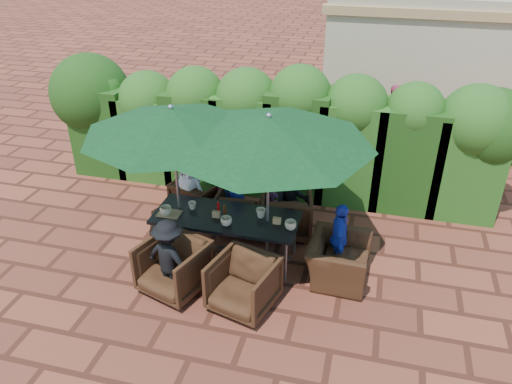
% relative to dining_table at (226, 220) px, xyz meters
% --- Properties ---
extents(ground, '(80.00, 80.00, 0.00)m').
position_rel_dining_table_xyz_m(ground, '(0.17, 0.09, -0.67)').
color(ground, brown).
rests_on(ground, ground).
extents(dining_table, '(2.23, 0.90, 0.75)m').
position_rel_dining_table_xyz_m(dining_table, '(0.00, 0.00, 0.00)').
color(dining_table, black).
rests_on(dining_table, ground).
extents(umbrella_left, '(2.63, 2.63, 2.46)m').
position_rel_dining_table_xyz_m(umbrella_left, '(-0.77, 0.02, 1.54)').
color(umbrella_left, gray).
rests_on(umbrella_left, ground).
extents(umbrella_right, '(2.98, 2.98, 2.46)m').
position_rel_dining_table_xyz_m(umbrella_right, '(0.64, 0.03, 1.54)').
color(umbrella_right, gray).
rests_on(umbrella_right, ground).
extents(chair_far_left, '(0.94, 0.91, 0.79)m').
position_rel_dining_table_xyz_m(chair_far_left, '(-0.86, 1.06, -0.28)').
color(chair_far_left, black).
rests_on(chair_far_left, ground).
extents(chair_far_mid, '(0.80, 0.75, 0.81)m').
position_rel_dining_table_xyz_m(chair_far_mid, '(0.01, 0.84, -0.27)').
color(chair_far_mid, black).
rests_on(chair_far_mid, ground).
extents(chair_far_right, '(0.98, 0.94, 0.86)m').
position_rel_dining_table_xyz_m(chair_far_right, '(0.77, 0.89, -0.25)').
color(chair_far_right, black).
rests_on(chair_far_right, ground).
extents(chair_near_left, '(1.05, 1.01, 0.87)m').
position_rel_dining_table_xyz_m(chair_near_left, '(-0.50, -0.95, -0.24)').
color(chair_near_left, black).
rests_on(chair_near_left, ground).
extents(chair_near_right, '(0.98, 0.95, 0.84)m').
position_rel_dining_table_xyz_m(chair_near_right, '(0.56, -1.05, -0.26)').
color(chair_near_right, black).
rests_on(chair_near_right, ground).
extents(chair_end_right, '(0.69, 1.02, 0.86)m').
position_rel_dining_table_xyz_m(chair_end_right, '(1.75, -0.10, -0.24)').
color(chair_end_right, black).
rests_on(chair_end_right, ground).
extents(adult_far_left, '(0.70, 0.56, 1.24)m').
position_rel_dining_table_xyz_m(adult_far_left, '(-0.92, 0.86, -0.05)').
color(adult_far_left, white).
rests_on(adult_far_left, ground).
extents(adult_far_mid, '(0.57, 0.52, 1.31)m').
position_rel_dining_table_xyz_m(adult_far_mid, '(-0.10, 0.89, -0.02)').
color(adult_far_mid, '#2135B7').
rests_on(adult_far_mid, ground).
extents(adult_far_right, '(0.68, 0.52, 1.25)m').
position_rel_dining_table_xyz_m(adult_far_right, '(0.85, 0.88, -0.05)').
color(adult_far_right, black).
rests_on(adult_far_right, ground).
extents(adult_near_left, '(0.82, 0.54, 1.18)m').
position_rel_dining_table_xyz_m(adult_near_left, '(-0.52, -1.00, -0.08)').
color(adult_near_left, black).
rests_on(adult_near_left, ground).
extents(adult_end_right, '(0.46, 0.73, 1.15)m').
position_rel_dining_table_xyz_m(adult_end_right, '(1.73, 0.08, -0.10)').
color(adult_end_right, '#2135B7').
rests_on(adult_end_right, ground).
extents(child_left, '(0.38, 0.36, 0.85)m').
position_rel_dining_table_xyz_m(child_left, '(-0.43, 1.06, -0.25)').
color(child_left, '#C6466A').
rests_on(child_left, ground).
extents(child_right, '(0.33, 0.29, 0.78)m').
position_rel_dining_table_xyz_m(child_right, '(0.47, 1.07, -0.28)').
color(child_right, '#A652B2').
rests_on(child_right, ground).
extents(pedestrian_a, '(1.81, 0.87, 1.86)m').
position_rel_dining_table_xyz_m(pedestrian_a, '(1.65, 4.29, 0.25)').
color(pedestrian_a, green).
rests_on(pedestrian_a, ground).
extents(pedestrian_b, '(0.90, 0.74, 1.62)m').
position_rel_dining_table_xyz_m(pedestrian_b, '(2.36, 4.54, 0.14)').
color(pedestrian_b, '#C6466A').
rests_on(pedestrian_b, ground).
extents(pedestrian_c, '(1.10, 0.86, 1.57)m').
position_rel_dining_table_xyz_m(pedestrian_c, '(3.72, 4.42, 0.11)').
color(pedestrian_c, '#94969D').
rests_on(pedestrian_c, ground).
extents(cup_a, '(0.18, 0.18, 0.14)m').
position_rel_dining_table_xyz_m(cup_a, '(-0.90, -0.19, 0.15)').
color(cup_a, beige).
rests_on(cup_a, dining_table).
extents(cup_b, '(0.13, 0.13, 0.12)m').
position_rel_dining_table_xyz_m(cup_b, '(-0.57, 0.07, 0.14)').
color(cup_b, beige).
rests_on(cup_b, dining_table).
extents(cup_c, '(0.17, 0.17, 0.13)m').
position_rel_dining_table_xyz_m(cup_c, '(0.08, -0.24, 0.14)').
color(cup_c, beige).
rests_on(cup_c, dining_table).
extents(cup_d, '(0.15, 0.15, 0.14)m').
position_rel_dining_table_xyz_m(cup_d, '(0.52, 0.11, 0.15)').
color(cup_d, beige).
rests_on(cup_d, dining_table).
extents(cup_e, '(0.17, 0.17, 0.14)m').
position_rel_dining_table_xyz_m(cup_e, '(1.02, -0.11, 0.14)').
color(cup_e, beige).
rests_on(cup_e, dining_table).
extents(ketchup_bottle, '(0.04, 0.04, 0.17)m').
position_rel_dining_table_xyz_m(ketchup_bottle, '(-0.15, 0.09, 0.16)').
color(ketchup_bottle, '#B20C0A').
rests_on(ketchup_bottle, dining_table).
extents(sauce_bottle, '(0.04, 0.04, 0.17)m').
position_rel_dining_table_xyz_m(sauce_bottle, '(-0.03, 0.04, 0.16)').
color(sauce_bottle, '#4C230C').
rests_on(sauce_bottle, dining_table).
extents(serving_tray, '(0.35, 0.25, 0.02)m').
position_rel_dining_table_xyz_m(serving_tray, '(-0.86, -0.16, 0.08)').
color(serving_tray, '#9D784C').
rests_on(serving_tray, dining_table).
extents(number_block_left, '(0.12, 0.06, 0.10)m').
position_rel_dining_table_xyz_m(number_block_left, '(-0.13, -0.07, 0.13)').
color(number_block_left, tan).
rests_on(number_block_left, dining_table).
extents(number_block_right, '(0.12, 0.06, 0.10)m').
position_rel_dining_table_xyz_m(number_block_right, '(0.80, -0.01, 0.13)').
color(number_block_right, tan).
rests_on(number_block_right, dining_table).
extents(hedge_wall, '(9.10, 1.60, 2.50)m').
position_rel_dining_table_xyz_m(hedge_wall, '(0.14, 2.41, 0.67)').
color(hedge_wall, '#1C390F').
rests_on(hedge_wall, ground).
extents(building, '(6.20, 3.08, 3.20)m').
position_rel_dining_table_xyz_m(building, '(3.67, 7.08, 0.93)').
color(building, '#BBAE8B').
rests_on(building, ground).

